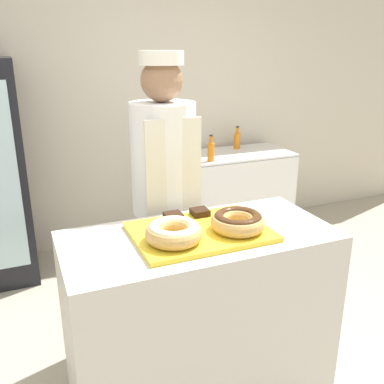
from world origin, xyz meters
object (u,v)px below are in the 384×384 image
donut_chocolate_glaze (238,221)px  chest_freezer (232,194)px  brownie_back_left (173,216)px  baker_person (165,198)px  bottle_orange_b (237,140)px  brownie_back_right (200,212)px  serving_tray (200,232)px  bottle_orange (211,151)px  donut_light_glaze (174,232)px

donut_chocolate_glaze → chest_freezer: 2.17m
brownie_back_left → baker_person: size_ratio=0.05×
bottle_orange_b → donut_chocolate_glaze: bearing=-118.4°
bottle_orange_b → brownie_back_left: bearing=-126.8°
brownie_back_left → brownie_back_right: 0.15m
serving_tray → brownie_back_right: brownie_back_right is taller
serving_tray → bottle_orange_b: 2.29m
chest_freezer → bottle_orange: 0.62m
chest_freezer → bottle_orange_b: (0.12, 0.14, 0.50)m
brownie_back_left → bottle_orange: bottle_orange is taller
serving_tray → brownie_back_right: bearing=66.8°
bottle_orange_b → brownie_back_right: bearing=-123.7°
brownie_back_left → bottle_orange_b: bearing=53.2°
brownie_back_right → bottle_orange: (0.73, 1.42, -0.05)m
donut_light_glaze → bottle_orange: bottle_orange is taller
brownie_back_left → baker_person: baker_person is taller
chest_freezer → bottle_orange: (-0.32, -0.19, 0.50)m
serving_tray → brownie_back_right: 0.19m
donut_light_glaze → bottle_orange: bearing=60.0°
donut_chocolate_glaze → chest_freezer: size_ratio=0.24×
donut_chocolate_glaze → brownie_back_right: donut_chocolate_glaze is taller
brownie_back_left → donut_chocolate_glaze: bearing=-46.3°
donut_light_glaze → bottle_orange_b: 2.44m
brownie_back_right → bottle_orange: bottle_orange is taller
serving_tray → brownie_back_left: (-0.07, 0.17, 0.03)m
baker_person → donut_chocolate_glaze: bearing=-77.0°
brownie_back_left → baker_person: bearing=77.2°
donut_chocolate_glaze → brownie_back_right: size_ratio=3.04×
donut_chocolate_glaze → brownie_back_left: size_ratio=3.04×
brownie_back_left → bottle_orange_b: 2.19m
donut_light_glaze → brownie_back_left: bearing=70.3°
serving_tray → donut_light_glaze: 0.19m
donut_light_glaze → chest_freezer: 2.33m
donut_chocolate_glaze → baker_person: bearing=103.0°
donut_light_glaze → bottle_orange: (0.96, 1.66, -0.08)m
serving_tray → brownie_back_left: 0.19m
bottle_orange → brownie_back_left: bearing=-121.6°
serving_tray → chest_freezer: (1.12, 1.78, -0.53)m
chest_freezer → donut_light_glaze: bearing=-124.7°
serving_tray → donut_light_glaze: bearing=-155.1°
donut_chocolate_glaze → donut_light_glaze: bearing=180.0°
serving_tray → bottle_orange: bottle_orange is taller
donut_chocolate_glaze → bottle_orange: 1.78m
brownie_back_right → donut_chocolate_glaze: bearing=-70.3°
donut_chocolate_glaze → bottle_orange_b: bottle_orange_b is taller
bottle_orange_b → donut_light_glaze: bearing=-125.0°
bottle_orange → bottle_orange_b: (0.44, 0.34, -0.00)m
donut_chocolate_glaze → brownie_back_right: (-0.09, 0.24, -0.03)m
serving_tray → donut_light_glaze: (-0.16, -0.07, 0.06)m
serving_tray → bottle_orange: (0.80, 1.59, -0.03)m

